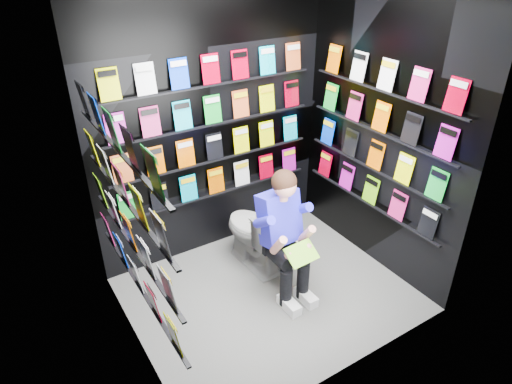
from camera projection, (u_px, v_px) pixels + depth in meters
floor at (269, 294)px, 4.20m from camera, size 2.40×2.40×0.00m
wall_back at (212, 128)px, 4.30m from camera, size 2.40×0.04×2.60m
wall_front at (361, 227)px, 2.83m from camera, size 2.40×0.04×2.60m
wall_left at (120, 210)px, 3.01m from camera, size 0.04×2.00×2.60m
wall_right at (381, 136)px, 4.13m from camera, size 0.04×2.00×2.60m
comics_back at (213, 128)px, 4.28m from camera, size 2.10×0.06×1.37m
comics_left at (125, 208)px, 3.02m from camera, size 0.06×1.70×1.37m
comics_right at (379, 136)px, 4.11m from camera, size 0.06×1.70×1.37m
toilet at (255, 233)px, 4.43m from camera, size 0.46×0.77×0.73m
longbox at (279, 249)px, 4.58m from camera, size 0.22×0.38×0.27m
longbox_lid at (279, 237)px, 4.50m from camera, size 0.24×0.39×0.03m
reader at (278, 218)px, 3.96m from camera, size 0.52×0.73×1.29m
held_comic at (302, 254)px, 3.78m from camera, size 0.29×0.18×0.12m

